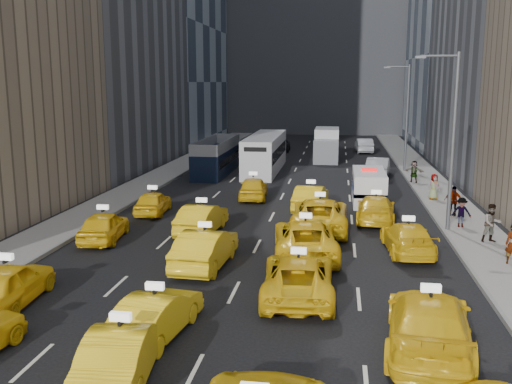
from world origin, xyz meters
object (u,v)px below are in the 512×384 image
nypd_van (369,187)px  city_bus (265,153)px  double_decker (217,156)px  box_truck (327,145)px  taxi_1 (122,351)px

nypd_van → city_bus: size_ratio=0.43×
double_decker → city_bus: (3.87, 1.82, 0.12)m
double_decker → box_truck: (8.96, 9.43, 0.10)m
nypd_van → box_truck: size_ratio=0.74×
city_bus → box_truck: (5.09, 7.61, -0.02)m
city_bus → double_decker: bearing=-160.5°
nypd_van → double_decker: double_decker is taller
taxi_1 → box_truck: box_truck is taller
nypd_van → double_decker: size_ratio=0.52×
taxi_1 → nypd_van: 24.25m
double_decker → box_truck: bearing=41.9°
double_decker → city_bus: 4.28m
nypd_van → box_truck: box_truck is taller
nypd_van → double_decker: 15.95m
double_decker → city_bus: city_bus is taller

